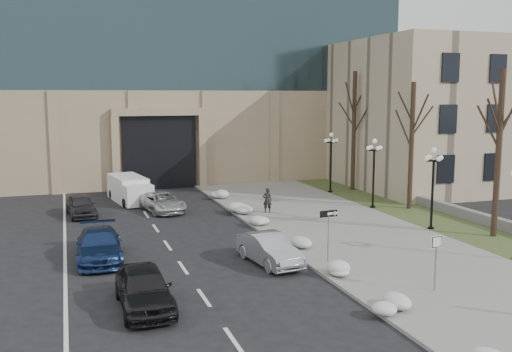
% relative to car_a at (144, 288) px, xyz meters
% --- Properties ---
extents(ground, '(160.00, 160.00, 0.00)m').
position_rel_car_a_xyz_m(ground, '(8.79, -5.60, -0.77)').
color(ground, black).
rests_on(ground, ground).
extents(sidewalk, '(9.00, 40.00, 0.12)m').
position_rel_car_a_xyz_m(sidewalk, '(12.29, 8.40, -0.71)').
color(sidewalk, gray).
rests_on(sidewalk, ground).
extents(curb, '(0.30, 40.00, 0.14)m').
position_rel_car_a_xyz_m(curb, '(7.79, 8.40, -0.70)').
color(curb, gray).
rests_on(curb, ground).
extents(grass_strip, '(4.00, 40.00, 0.10)m').
position_rel_car_a_xyz_m(grass_strip, '(18.79, 8.40, -0.72)').
color(grass_strip, '#394A25').
rests_on(grass_strip, ground).
extents(stone_wall, '(0.50, 30.00, 0.70)m').
position_rel_car_a_xyz_m(stone_wall, '(20.79, 10.40, -0.42)').
color(stone_wall, gray).
rests_on(stone_wall, ground).
extents(classical_building, '(22.00, 18.12, 12.00)m').
position_rel_car_a_xyz_m(classical_building, '(30.79, 22.38, 5.23)').
color(classical_building, tan).
rests_on(classical_building, ground).
extents(car_a, '(1.87, 4.54, 1.54)m').
position_rel_car_a_xyz_m(car_a, '(0.00, 0.00, 0.00)').
color(car_a, black).
rests_on(car_a, ground).
extents(car_b, '(2.10, 4.41, 1.40)m').
position_rel_car_a_xyz_m(car_b, '(6.13, 3.73, -0.07)').
color(car_b, '#A5A8AD').
rests_on(car_b, ground).
extents(car_c, '(2.21, 5.06, 1.45)m').
position_rel_car_a_xyz_m(car_c, '(-1.17, 6.82, -0.05)').
color(car_c, navy).
rests_on(car_c, ground).
extents(car_d, '(2.95, 4.90, 1.27)m').
position_rel_car_a_xyz_m(car_d, '(3.44, 17.06, -0.13)').
color(car_d, silver).
rests_on(car_d, ground).
extents(car_e, '(2.04, 4.17, 1.37)m').
position_rel_car_a_xyz_m(car_e, '(-1.68, 17.29, -0.08)').
color(car_e, '#323338').
rests_on(car_e, ground).
extents(pedestrian, '(0.65, 0.50, 1.60)m').
position_rel_car_a_xyz_m(pedestrian, '(9.74, 14.05, 0.15)').
color(pedestrian, black).
rests_on(pedestrian, sidewalk).
extents(box_truck, '(2.78, 5.90, 1.80)m').
position_rel_car_a_xyz_m(box_truck, '(1.80, 21.35, 0.10)').
color(box_truck, silver).
rests_on(box_truck, ground).
extents(one_way_sign, '(0.94, 0.26, 2.50)m').
position_rel_car_a_xyz_m(one_way_sign, '(8.82, 2.85, 1.30)').
color(one_way_sign, slate).
rests_on(one_way_sign, ground).
extents(keep_sign, '(0.49, 0.07, 2.31)m').
position_rel_car_a_xyz_m(keep_sign, '(10.92, -1.98, 0.93)').
color(keep_sign, slate).
rests_on(keep_sign, ground).
extents(snow_clump_b, '(1.10, 1.60, 0.36)m').
position_rel_car_a_xyz_m(snow_clump_b, '(8.14, -3.47, -0.47)').
color(snow_clump_b, silver).
rests_on(snow_clump_b, sidewalk).
extents(snow_clump_c, '(1.10, 1.60, 0.36)m').
position_rel_car_a_xyz_m(snow_clump_c, '(8.45, 1.29, -0.47)').
color(snow_clump_c, silver).
rests_on(snow_clump_c, sidewalk).
extents(snow_clump_d, '(1.10, 1.60, 0.36)m').
position_rel_car_a_xyz_m(snow_clump_d, '(8.21, 5.91, -0.47)').
color(snow_clump_d, silver).
rests_on(snow_clump_d, sidewalk).
extents(snow_clump_e, '(1.10, 1.60, 0.36)m').
position_rel_car_a_xyz_m(snow_clump_e, '(8.18, 10.99, -0.47)').
color(snow_clump_e, silver).
rests_on(snow_clump_e, sidewalk).
extents(snow_clump_f, '(1.10, 1.60, 0.36)m').
position_rel_car_a_xyz_m(snow_clump_f, '(8.29, 14.63, -0.47)').
color(snow_clump_f, silver).
rests_on(snow_clump_f, sidewalk).
extents(snow_clump_g, '(1.10, 1.60, 0.36)m').
position_rel_car_a_xyz_m(snow_clump_g, '(7.95, 19.75, -0.47)').
color(snow_clump_g, silver).
rests_on(snow_clump_g, sidewalk).
extents(lamppost_b, '(1.18, 1.18, 4.76)m').
position_rel_car_a_xyz_m(lamppost_b, '(17.09, 6.90, 2.30)').
color(lamppost_b, black).
rests_on(lamppost_b, ground).
extents(lamppost_c, '(1.18, 1.18, 4.76)m').
position_rel_car_a_xyz_m(lamppost_c, '(17.09, 13.40, 2.30)').
color(lamppost_c, black).
rests_on(lamppost_c, ground).
extents(lamppost_d, '(1.18, 1.18, 4.76)m').
position_rel_car_a_xyz_m(lamppost_d, '(17.09, 19.90, 2.30)').
color(lamppost_d, black).
rests_on(lamppost_d, ground).
extents(tree_near, '(3.20, 3.20, 9.00)m').
position_rel_car_a_xyz_m(tree_near, '(19.29, 4.40, 5.06)').
color(tree_near, black).
rests_on(tree_near, ground).
extents(tree_mid, '(3.20, 3.20, 8.50)m').
position_rel_car_a_xyz_m(tree_mid, '(19.29, 12.40, 4.74)').
color(tree_mid, black).
rests_on(tree_mid, ground).
extents(tree_far, '(3.20, 3.20, 9.50)m').
position_rel_car_a_xyz_m(tree_far, '(19.29, 20.40, 5.38)').
color(tree_far, black).
rests_on(tree_far, ground).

